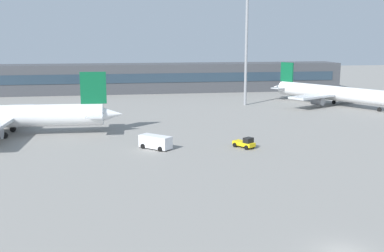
% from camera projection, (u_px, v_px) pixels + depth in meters
% --- Properties ---
extents(ground_plane, '(400.00, 400.00, 0.00)m').
position_uv_depth(ground_plane, '(226.00, 143.00, 75.09)').
color(ground_plane, gray).
extents(terminal_building, '(110.61, 12.13, 9.00)m').
position_uv_depth(terminal_building, '(171.00, 78.00, 146.49)').
color(terminal_building, '#3F4247').
rests_on(terminal_building, ground_plane).
extents(airplane_far, '(27.62, 38.02, 10.34)m').
position_uv_depth(airplane_far, '(336.00, 94.00, 115.72)').
color(airplane_far, white).
rests_on(airplane_far, ground_plane).
extents(baggage_tug_yellow, '(3.22, 3.84, 1.75)m').
position_uv_depth(baggage_tug_yellow, '(245.00, 143.00, 71.43)').
color(baggage_tug_yellow, yellow).
rests_on(baggage_tug_yellow, ground_plane).
extents(service_van_white, '(5.15, 5.03, 2.08)m').
position_uv_depth(service_van_white, '(155.00, 142.00, 70.88)').
color(service_van_white, white).
rests_on(service_van_white, ground_plane).
extents(floodlight_tower_west, '(3.20, 0.80, 29.67)m').
position_uv_depth(floodlight_tower_west, '(246.00, 38.00, 114.49)').
color(floodlight_tower_west, gray).
rests_on(floodlight_tower_west, ground_plane).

